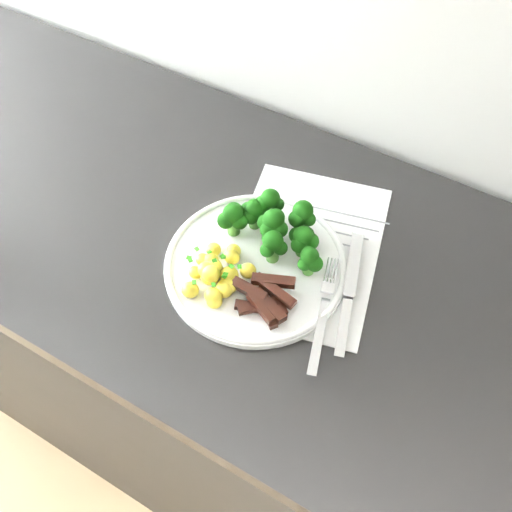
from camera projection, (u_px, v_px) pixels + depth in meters
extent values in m
cube|color=black|center=(281.00, 385.00, 1.27)|extent=(2.41, 0.60, 0.90)
cube|color=#322E2B|center=(208.00, 511.00, 1.14)|extent=(2.41, 0.02, 0.86)
cube|color=white|center=(306.00, 248.00, 0.93)|extent=(0.29, 0.36, 0.00)
cube|color=slate|center=(344.00, 214.00, 0.97)|extent=(0.15, 0.04, 0.00)
cube|color=slate|center=(335.00, 222.00, 0.96)|extent=(0.14, 0.04, 0.00)
cube|color=slate|center=(326.00, 230.00, 0.95)|extent=(0.14, 0.04, 0.00)
cube|color=slate|center=(317.00, 238.00, 0.94)|extent=(0.13, 0.03, 0.00)
cylinder|color=white|center=(256.00, 266.00, 0.90)|extent=(0.28, 0.28, 0.01)
torus|color=white|center=(256.00, 263.00, 0.90)|extent=(0.28, 0.28, 0.01)
cylinder|color=#336320|center=(273.00, 233.00, 0.90)|extent=(0.02, 0.02, 0.03)
sphere|color=black|center=(279.00, 229.00, 0.88)|extent=(0.03, 0.03, 0.03)
sphere|color=black|center=(276.00, 218.00, 0.89)|extent=(0.03, 0.03, 0.03)
sphere|color=black|center=(265.00, 223.00, 0.89)|extent=(0.02, 0.02, 0.02)
sphere|color=black|center=(268.00, 230.00, 0.88)|extent=(0.03, 0.03, 0.03)
sphere|color=black|center=(274.00, 220.00, 0.87)|extent=(0.03, 0.03, 0.03)
cylinder|color=#336320|center=(302.00, 248.00, 0.90)|extent=(0.02, 0.02, 0.03)
sphere|color=black|center=(310.00, 241.00, 0.88)|extent=(0.03, 0.03, 0.03)
sphere|color=black|center=(306.00, 234.00, 0.89)|extent=(0.02, 0.02, 0.02)
sphere|color=black|center=(297.00, 235.00, 0.89)|extent=(0.03, 0.03, 0.03)
sphere|color=black|center=(299.00, 245.00, 0.88)|extent=(0.03, 0.03, 0.03)
sphere|color=black|center=(303.00, 236.00, 0.87)|extent=(0.03, 0.03, 0.03)
cylinder|color=#336320|center=(255.00, 220.00, 0.93)|extent=(0.02, 0.02, 0.03)
sphere|color=black|center=(261.00, 214.00, 0.91)|extent=(0.02, 0.02, 0.02)
sphere|color=black|center=(258.00, 207.00, 0.92)|extent=(0.02, 0.02, 0.02)
sphere|color=black|center=(248.00, 209.00, 0.92)|extent=(0.02, 0.02, 0.02)
sphere|color=black|center=(251.00, 217.00, 0.91)|extent=(0.02, 0.02, 0.02)
sphere|color=black|center=(255.00, 208.00, 0.91)|extent=(0.03, 0.03, 0.03)
cylinder|color=#336320|center=(302.00, 223.00, 0.91)|extent=(0.02, 0.02, 0.03)
sphere|color=black|center=(309.00, 219.00, 0.89)|extent=(0.02, 0.02, 0.02)
sphere|color=black|center=(303.00, 209.00, 0.90)|extent=(0.02, 0.02, 0.02)
sphere|color=black|center=(297.00, 219.00, 0.89)|extent=(0.03, 0.03, 0.03)
sphere|color=black|center=(303.00, 211.00, 0.89)|extent=(0.03, 0.03, 0.03)
cylinder|color=#336320|center=(270.00, 211.00, 0.93)|extent=(0.02, 0.02, 0.03)
sphere|color=black|center=(278.00, 204.00, 0.91)|extent=(0.02, 0.02, 0.02)
sphere|color=black|center=(272.00, 197.00, 0.92)|extent=(0.02, 0.02, 0.02)
sphere|color=black|center=(263.00, 204.00, 0.91)|extent=(0.03, 0.03, 0.03)
sphere|color=black|center=(270.00, 198.00, 0.90)|extent=(0.03, 0.03, 0.03)
cylinder|color=#336320|center=(308.00, 267.00, 0.88)|extent=(0.02, 0.02, 0.02)
sphere|color=black|center=(315.00, 264.00, 0.86)|extent=(0.02, 0.02, 0.02)
sphere|color=black|center=(308.00, 254.00, 0.87)|extent=(0.02, 0.02, 0.02)
sphere|color=black|center=(304.00, 264.00, 0.86)|extent=(0.02, 0.02, 0.02)
sphere|color=black|center=(310.00, 256.00, 0.86)|extent=(0.03, 0.03, 0.03)
cylinder|color=#336320|center=(234.00, 226.00, 0.92)|extent=(0.02, 0.02, 0.03)
sphere|color=black|center=(240.00, 221.00, 0.90)|extent=(0.03, 0.03, 0.03)
sphere|color=black|center=(234.00, 211.00, 0.91)|extent=(0.03, 0.03, 0.03)
sphere|color=black|center=(226.00, 220.00, 0.90)|extent=(0.03, 0.03, 0.03)
sphere|color=black|center=(233.00, 214.00, 0.90)|extent=(0.03, 0.03, 0.03)
cylinder|color=#336320|center=(273.00, 253.00, 0.89)|extent=(0.02, 0.02, 0.03)
sphere|color=black|center=(280.00, 248.00, 0.87)|extent=(0.02, 0.02, 0.02)
sphere|color=black|center=(270.00, 238.00, 0.88)|extent=(0.03, 0.03, 0.03)
sphere|color=black|center=(267.00, 250.00, 0.87)|extent=(0.02, 0.02, 0.02)
sphere|color=black|center=(273.00, 241.00, 0.87)|extent=(0.03, 0.03, 0.03)
ellipsoid|color=#FFDF4C|center=(214.00, 250.00, 0.90)|extent=(0.02, 0.02, 0.02)
ellipsoid|color=#FFDF4C|center=(209.00, 277.00, 0.87)|extent=(0.03, 0.02, 0.02)
ellipsoid|color=#FFDF4C|center=(195.00, 272.00, 0.88)|extent=(0.02, 0.02, 0.02)
ellipsoid|color=#FFDF4C|center=(224.00, 289.00, 0.86)|extent=(0.03, 0.03, 0.03)
ellipsoid|color=#FFDF4C|center=(215.00, 270.00, 0.88)|extent=(0.02, 0.02, 0.02)
ellipsoid|color=#FFDF4C|center=(229.00, 275.00, 0.87)|extent=(0.03, 0.03, 0.03)
ellipsoid|color=#FFDF4C|center=(190.00, 290.00, 0.86)|extent=(0.03, 0.02, 0.02)
ellipsoid|color=#FFDF4C|center=(216.00, 269.00, 0.88)|extent=(0.02, 0.02, 0.02)
ellipsoid|color=#FFDF4C|center=(226.00, 286.00, 0.86)|extent=(0.03, 0.03, 0.02)
ellipsoid|color=#FFDF4C|center=(228.00, 286.00, 0.86)|extent=(0.03, 0.02, 0.02)
ellipsoid|color=#FFDF4C|center=(232.00, 257.00, 0.89)|extent=(0.03, 0.02, 0.02)
ellipsoid|color=#FFDF4C|center=(234.00, 250.00, 0.90)|extent=(0.02, 0.02, 0.02)
ellipsoid|color=#FFDF4C|center=(211.00, 274.00, 0.85)|extent=(0.03, 0.03, 0.03)
ellipsoid|color=#FFDF4C|center=(213.00, 296.00, 0.85)|extent=(0.03, 0.03, 0.03)
ellipsoid|color=#FFDF4C|center=(211.00, 260.00, 0.87)|extent=(0.02, 0.02, 0.02)
ellipsoid|color=#FFDF4C|center=(203.00, 260.00, 0.87)|extent=(0.02, 0.02, 0.02)
ellipsoid|color=#FFDF4C|center=(248.00, 271.00, 0.88)|extent=(0.02, 0.02, 0.02)
ellipsoid|color=#FFDF4C|center=(206.00, 270.00, 0.86)|extent=(0.03, 0.03, 0.02)
ellipsoid|color=#FFDF4C|center=(214.00, 301.00, 0.85)|extent=(0.02, 0.02, 0.02)
ellipsoid|color=#FFDF4C|center=(214.00, 266.00, 0.86)|extent=(0.02, 0.02, 0.02)
ellipsoid|color=#FFDF4C|center=(213.00, 267.00, 0.86)|extent=(0.02, 0.02, 0.02)
cube|color=#216D0F|center=(231.00, 266.00, 0.86)|extent=(0.01, 0.01, 0.00)
cube|color=#216D0F|center=(194.00, 282.00, 0.83)|extent=(0.01, 0.01, 0.00)
cube|color=#216D0F|center=(240.00, 267.00, 0.86)|extent=(0.01, 0.01, 0.00)
cube|color=#216D0F|center=(190.00, 260.00, 0.86)|extent=(0.01, 0.01, 0.00)
cube|color=#216D0F|center=(222.00, 256.00, 0.86)|extent=(0.01, 0.01, 0.00)
cube|color=#216D0F|center=(209.00, 252.00, 0.87)|extent=(0.01, 0.01, 0.00)
cube|color=#216D0F|center=(214.00, 261.00, 0.86)|extent=(0.01, 0.01, 0.00)
cube|color=#216D0F|center=(225.00, 274.00, 0.85)|extent=(0.01, 0.01, 0.00)
cube|color=#216D0F|center=(224.00, 257.00, 0.86)|extent=(0.01, 0.01, 0.00)
cube|color=#216D0F|center=(189.00, 258.00, 0.87)|extent=(0.01, 0.01, 0.00)
cube|color=#216D0F|center=(214.00, 261.00, 0.86)|extent=(0.01, 0.01, 0.00)
cube|color=#216D0F|center=(197.00, 249.00, 0.88)|extent=(0.01, 0.01, 0.00)
cube|color=#216D0F|center=(214.00, 285.00, 0.83)|extent=(0.01, 0.01, 0.00)
cube|color=#216D0F|center=(224.00, 276.00, 0.85)|extent=(0.01, 0.01, 0.00)
cube|color=black|center=(252.00, 307.00, 0.85)|extent=(0.05, 0.03, 0.01)
cube|color=black|center=(258.00, 306.00, 0.85)|extent=(0.05, 0.05, 0.01)
cube|color=black|center=(266.00, 309.00, 0.84)|extent=(0.06, 0.05, 0.01)
cube|color=black|center=(276.00, 298.00, 0.86)|extent=(0.06, 0.05, 0.01)
cube|color=black|center=(278.00, 294.00, 0.86)|extent=(0.06, 0.03, 0.01)
cube|color=black|center=(269.00, 305.00, 0.84)|extent=(0.07, 0.04, 0.02)
cube|color=black|center=(249.00, 290.00, 0.85)|extent=(0.06, 0.02, 0.01)
cube|color=black|center=(273.00, 281.00, 0.86)|extent=(0.07, 0.04, 0.01)
cube|color=black|center=(275.00, 290.00, 0.85)|extent=(0.07, 0.03, 0.01)
cube|color=black|center=(261.00, 307.00, 0.84)|extent=(0.06, 0.04, 0.01)
cube|color=silver|center=(319.00, 336.00, 0.82)|extent=(0.05, 0.13, 0.02)
cube|color=silver|center=(328.00, 286.00, 0.86)|extent=(0.03, 0.03, 0.01)
cylinder|color=silver|center=(336.00, 271.00, 0.88)|extent=(0.02, 0.04, 0.00)
cylinder|color=silver|center=(333.00, 271.00, 0.88)|extent=(0.02, 0.04, 0.00)
cylinder|color=silver|center=(330.00, 270.00, 0.88)|extent=(0.02, 0.04, 0.00)
cylinder|color=silver|center=(326.00, 269.00, 0.88)|extent=(0.02, 0.04, 0.00)
cube|color=silver|center=(354.00, 264.00, 0.89)|extent=(0.06, 0.12, 0.01)
cube|color=silver|center=(344.00, 325.00, 0.84)|extent=(0.05, 0.10, 0.02)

